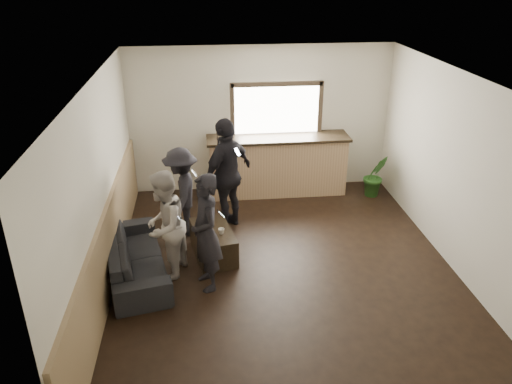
{
  "coord_description": "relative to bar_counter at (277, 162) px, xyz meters",
  "views": [
    {
      "loc": [
        -1.09,
        -6.18,
        4.17
      ],
      "look_at": [
        -0.37,
        0.4,
        1.09
      ],
      "focal_mm": 35.0,
      "sensor_mm": 36.0,
      "label": 1
    }
  ],
  "objects": [
    {
      "name": "cup_a",
      "position": [
        -1.41,
        -2.04,
        -0.15
      ],
      "size": [
        0.18,
        0.18,
        0.1
      ],
      "primitive_type": "imported",
      "rotation": [
        0.0,
        0.0,
        2.51
      ],
      "color": "silver",
      "rests_on": "coffee_table"
    },
    {
      "name": "coffee_table",
      "position": [
        -1.32,
        -2.21,
        -0.42
      ],
      "size": [
        0.73,
        1.08,
        0.44
      ],
      "primitive_type": "cube",
      "rotation": [
        0.0,
        0.0,
        0.19
      ],
      "color": "black",
      "rests_on": "ground"
    },
    {
      "name": "potted_plant",
      "position": [
        1.85,
        -0.37,
        -0.23
      ],
      "size": [
        0.51,
        0.43,
        0.83
      ],
      "primitive_type": "imported",
      "rotation": [
        0.0,
        0.0,
        0.16
      ],
      "color": "#2D6623",
      "rests_on": "ground"
    },
    {
      "name": "person_d",
      "position": [
        -1.03,
        -1.28,
        0.32
      ],
      "size": [
        1.11,
        1.14,
        1.92
      ],
      "rotation": [
        0.0,
        0.0,
        -2.32
      ],
      "color": "black",
      "rests_on": "ground"
    },
    {
      "name": "person_a",
      "position": [
        -1.43,
        -3.0,
        0.2
      ],
      "size": [
        0.56,
        0.7,
        1.69
      ],
      "rotation": [
        0.0,
        0.0,
        -1.29
      ],
      "color": "black",
      "rests_on": "ground"
    },
    {
      "name": "sofa",
      "position": [
        -2.45,
        -2.6,
        -0.35
      ],
      "size": [
        1.15,
        2.08,
        0.57
      ],
      "primitive_type": "imported",
      "rotation": [
        0.0,
        0.0,
        1.78
      ],
      "color": "black",
      "rests_on": "ground"
    },
    {
      "name": "person_c",
      "position": [
        -1.79,
        -1.47,
        0.11
      ],
      "size": [
        0.63,
        1.01,
        1.51
      ],
      "rotation": [
        0.0,
        0.0,
        -1.65
      ],
      "color": "black",
      "rests_on": "ground"
    },
    {
      "name": "person_b",
      "position": [
        -2.0,
        -2.67,
        0.16
      ],
      "size": [
        0.83,
        0.94,
        1.61
      ],
      "rotation": [
        0.0,
        0.0,
        -1.91
      ],
      "color": "#B9AFA7",
      "rests_on": "ground"
    },
    {
      "name": "ground",
      "position": [
        -0.3,
        -2.7,
        -0.64
      ],
      "size": [
        5.0,
        6.0,
        0.01
      ],
      "primitive_type": "cube",
      "color": "black"
    },
    {
      "name": "room_shell",
      "position": [
        -1.04,
        -2.7,
        0.83
      ],
      "size": [
        5.01,
        6.01,
        2.8
      ],
      "color": "silver",
      "rests_on": "ground"
    },
    {
      "name": "bar_counter",
      "position": [
        0.0,
        0.0,
        0.0
      ],
      "size": [
        2.7,
        0.68,
        2.13
      ],
      "color": "tan",
      "rests_on": "ground"
    },
    {
      "name": "cup_b",
      "position": [
        -1.2,
        -2.34,
        -0.16
      ],
      "size": [
        0.1,
        0.1,
        0.09
      ],
      "primitive_type": "imported",
      "rotation": [
        0.0,
        0.0,
        1.65
      ],
      "color": "silver",
      "rests_on": "coffee_table"
    }
  ]
}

